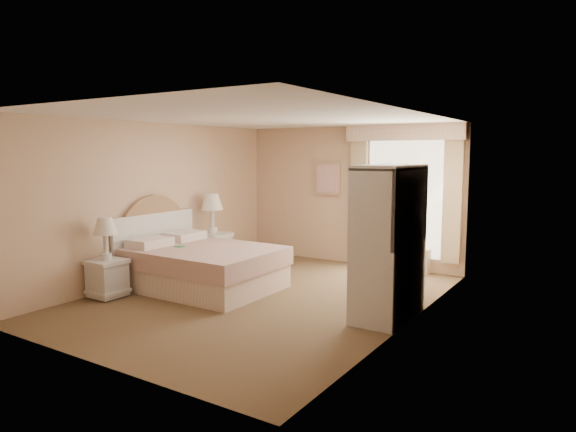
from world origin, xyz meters
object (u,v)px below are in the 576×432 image
Objects in this scene: bed at (199,265)px; round_table at (398,261)px; cafe_chair at (392,249)px; nightstand_near at (107,268)px; nightstand_far at (213,240)px; armoire at (389,255)px.

round_table is (2.58, 1.48, 0.09)m from bed.
cafe_chair is (-0.27, 0.45, 0.08)m from round_table.
nightstand_near is (-0.72, -1.09, 0.07)m from bed.
nightstand_far is (-0.00, 2.24, 0.06)m from nightstand_near.
nightstand_near is 0.87× the size of nightstand_far.
round_table is (3.30, 0.33, -0.04)m from nightstand_far.
armoire reaches higher than nightstand_near.
round_table is at bearing 105.35° from armoire.
bed is 3.01m from cafe_chair.
bed reaches higher than nightstand_near.
cafe_chair is at bearing 121.45° from round_table.
nightstand_near is 1.69× the size of round_table.
nightstand_far is at bearing -177.19° from cafe_chair.
armoire is at bearing 3.91° from bed.
nightstand_far is at bearing 90.00° from nightstand_near.
nightstand_far is at bearing 122.07° from bed.
bed is 1.31m from nightstand_near.
bed reaches higher than cafe_chair.
round_table is 0.35× the size of armoire.
nightstand_far is at bearing 165.43° from armoire.
nightstand_far reaches higher than nightstand_near.
nightstand_far is 3.32m from round_table.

